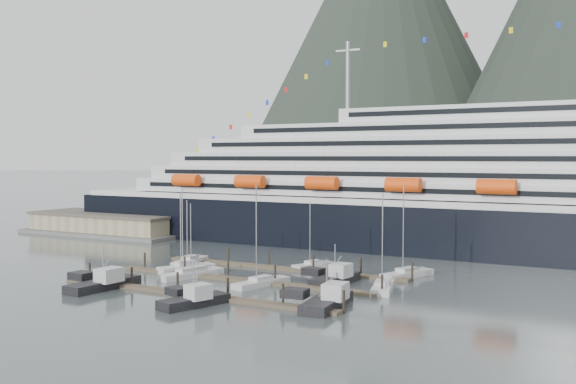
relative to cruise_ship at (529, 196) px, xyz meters
The scene contains 18 objects.
ground 63.76m from the cruise_ship, 118.66° to the right, with size 1600.00×1600.00×0.00m, color #485554.
cruise_ship is the anchor object (origin of this frame).
warehouse 103.31m from the cruise_ship, behind, with size 46.00×20.00×5.80m.
dock_near 74.63m from the cruise_ship, 118.31° to the right, with size 48.18×2.28×3.20m.
dock_mid 63.65m from the cruise_ship, 123.96° to the right, with size 48.18×2.28×3.20m.
dock_far 53.59m from the cruise_ship, 131.95° to the right, with size 48.18×2.28×3.20m.
sailboat_a 69.67m from the cruise_ship, 134.93° to the right, with size 6.67×10.39×14.25m.
sailboat_b 70.41m from the cruise_ship, 129.58° to the right, with size 5.46×10.78×15.48m.
sailboat_c 68.90m from the cruise_ship, 130.38° to the right, with size 5.18×10.35×12.79m.
sailboat_d 62.35m from the cruise_ship, 119.30° to the right, with size 4.80×10.98×16.17m.
sailboat_e 68.52m from the cruise_ship, 141.38° to the right, with size 4.48×10.52×12.49m.
sailboat_f 47.82m from the cruise_ship, 131.11° to the right, with size 5.36×8.67×12.49m.
sailboat_g 39.03m from the cruise_ship, 110.29° to the right, with size 6.25×11.04×15.84m.
sailboat_h 50.88m from the cruise_ship, 104.04° to the right, with size 5.28×9.87×15.21m.
trawler_a 84.42m from the cruise_ship, 126.43° to the right, with size 9.20×12.77×6.95m.
trawler_b 77.06m from the cruise_ship, 113.52° to the right, with size 8.47×10.58×6.51m.
trawler_d 64.63m from the cruise_ship, 103.19° to the right, with size 9.20×12.38×7.17m.
trawler_e 51.87m from the cruise_ship, 114.45° to the right, with size 8.29×10.87×6.91m.
Camera 1 is at (55.03, -86.24, 20.02)m, focal length 42.00 mm.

